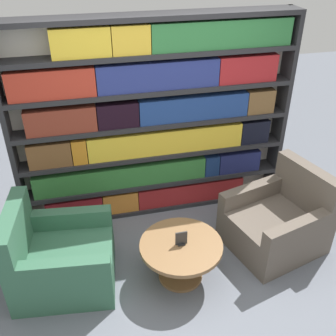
# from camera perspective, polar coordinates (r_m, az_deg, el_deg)

# --- Properties ---
(ground_plane) EXTENTS (14.00, 14.00, 0.00)m
(ground_plane) POSITION_cam_1_polar(r_m,az_deg,el_deg) (3.90, 2.73, -17.30)
(ground_plane) COLOR slate
(bookshelf) EXTENTS (3.04, 0.30, 2.24)m
(bookshelf) POSITION_cam_1_polar(r_m,az_deg,el_deg) (4.30, -2.01, 6.68)
(bookshelf) COLOR silver
(bookshelf) RESTS_ON ground_plane
(armchair_left) EXTENTS (0.99, 0.91, 0.86)m
(armchair_left) POSITION_cam_1_polar(r_m,az_deg,el_deg) (3.90, -15.51, -12.61)
(armchair_left) COLOR #336047
(armchair_left) RESTS_ON ground_plane
(armchair_right) EXTENTS (1.08, 1.02, 0.86)m
(armchair_right) POSITION_cam_1_polar(r_m,az_deg,el_deg) (4.33, 15.67, -7.57)
(armchair_right) COLOR brown
(armchair_right) RESTS_ON ground_plane
(coffee_table) EXTENTS (0.78, 0.78, 0.42)m
(coffee_table) POSITION_cam_1_polar(r_m,az_deg,el_deg) (3.80, 1.89, -12.28)
(coffee_table) COLOR brown
(coffee_table) RESTS_ON ground_plane
(table_sign) EXTENTS (0.11, 0.06, 0.14)m
(table_sign) POSITION_cam_1_polar(r_m,az_deg,el_deg) (3.68, 1.93, -10.28)
(table_sign) COLOR black
(table_sign) RESTS_ON coffee_table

